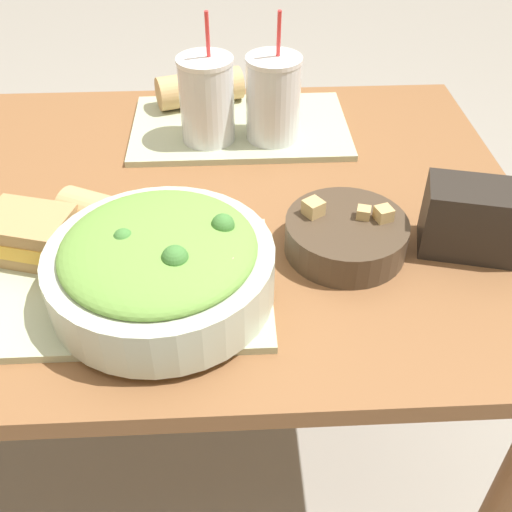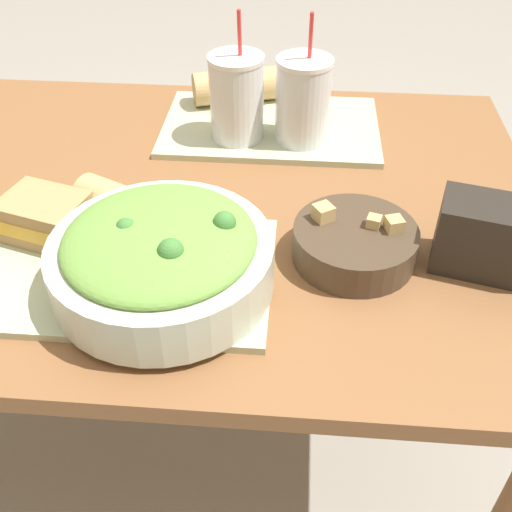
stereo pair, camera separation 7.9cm
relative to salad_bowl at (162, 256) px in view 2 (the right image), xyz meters
The scene contains 12 objects.
ground_plane 0.82m from the salad_bowl, 105.56° to the left, with size 12.00×12.00×0.00m, color gray.
dining_table 0.29m from the salad_bowl, 105.56° to the left, with size 1.29×0.85×0.73m.
tray_near 0.09m from the salad_bowl, 157.62° to the left, with size 0.42×0.26×0.01m.
tray_far 0.49m from the salad_bowl, 76.12° to the left, with size 0.42×0.26×0.01m.
salad_bowl is the anchor object (origin of this frame).
soup_bowl 0.28m from the salad_bowl, 19.24° to the left, with size 0.18×0.18×0.08m.
sandwich_near 0.22m from the salad_bowl, 154.15° to the left, with size 0.14×0.12×0.06m.
baguette_near 0.14m from the salad_bowl, 121.51° to the left, with size 0.19×0.14×0.07m.
baguette_far 0.57m from the salad_bowl, 85.94° to the left, with size 0.19×0.12×0.07m.
drink_cup_dark 0.42m from the salad_bowl, 82.33° to the left, with size 0.10×0.10×0.24m.
drink_cup_red 0.45m from the salad_bowl, 67.07° to the left, with size 0.10×0.10×0.24m.
chip_bag 0.45m from the salad_bowl, 10.96° to the left, with size 0.16×0.12×0.11m.
Camera 2 is at (0.24, -0.83, 1.30)m, focal length 42.00 mm.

